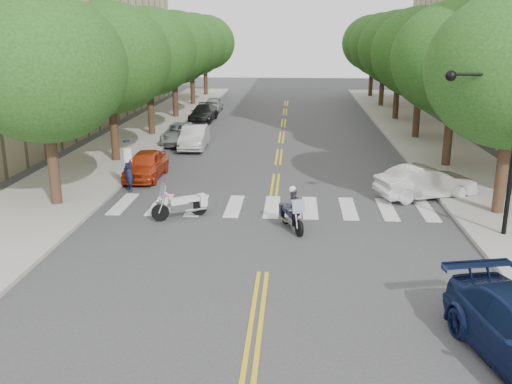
# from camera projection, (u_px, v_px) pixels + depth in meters

# --- Properties ---
(ground) EXTENTS (140.00, 140.00, 0.00)m
(ground) POSITION_uv_depth(u_px,v_px,m) (263.00, 272.00, 17.06)
(ground) COLOR #38383A
(ground) RESTS_ON ground
(sidewalk_left) EXTENTS (5.00, 60.00, 0.15)m
(sidewalk_left) POSITION_uv_depth(u_px,v_px,m) (142.00, 135.00, 38.76)
(sidewalk_left) COLOR #9E9991
(sidewalk_left) RESTS_ON ground
(sidewalk_right) EXTENTS (5.00, 60.00, 0.15)m
(sidewalk_right) POSITION_uv_depth(u_px,v_px,m) (426.00, 138.00, 37.51)
(sidewalk_right) COLOR #9E9991
(sidewalk_right) RESTS_ON ground
(tree_l_0) EXTENTS (6.40, 6.40, 8.45)m
(tree_l_0) POSITION_uv_depth(u_px,v_px,m) (44.00, 68.00, 21.86)
(tree_l_0) COLOR #382316
(tree_l_0) RESTS_ON ground
(tree_l_1) EXTENTS (6.40, 6.40, 8.45)m
(tree_l_1) POSITION_uv_depth(u_px,v_px,m) (109.00, 58.00, 29.53)
(tree_l_1) COLOR #382316
(tree_l_1) RESTS_ON ground
(tree_l_2) EXTENTS (6.40, 6.40, 8.45)m
(tree_l_2) POSITION_uv_depth(u_px,v_px,m) (148.00, 52.00, 37.20)
(tree_l_2) COLOR #382316
(tree_l_2) RESTS_ON ground
(tree_l_3) EXTENTS (6.40, 6.40, 8.45)m
(tree_l_3) POSITION_uv_depth(u_px,v_px,m) (173.00, 48.00, 44.87)
(tree_l_3) COLOR #382316
(tree_l_3) RESTS_ON ground
(tree_l_4) EXTENTS (6.40, 6.40, 8.45)m
(tree_l_4) POSITION_uv_depth(u_px,v_px,m) (191.00, 45.00, 52.54)
(tree_l_4) COLOR #382316
(tree_l_4) RESTS_ON ground
(tree_l_5) EXTENTS (6.40, 6.40, 8.45)m
(tree_l_5) POSITION_uv_depth(u_px,v_px,m) (205.00, 43.00, 60.21)
(tree_l_5) COLOR #382316
(tree_l_5) RESTS_ON ground
(tree_r_1) EXTENTS (6.40, 6.40, 8.45)m
(tree_r_1) POSITION_uv_depth(u_px,v_px,m) (455.00, 59.00, 28.37)
(tree_r_1) COLOR #382316
(tree_r_1) RESTS_ON ground
(tree_r_2) EXTENTS (6.40, 6.40, 8.45)m
(tree_r_2) POSITION_uv_depth(u_px,v_px,m) (422.00, 53.00, 36.04)
(tree_r_2) COLOR #382316
(tree_r_2) RESTS_ON ground
(tree_r_3) EXTENTS (6.40, 6.40, 8.45)m
(tree_r_3) POSITION_uv_depth(u_px,v_px,m) (400.00, 48.00, 43.71)
(tree_r_3) COLOR #382316
(tree_r_3) RESTS_ON ground
(tree_r_4) EXTENTS (6.40, 6.40, 8.45)m
(tree_r_4) POSITION_uv_depth(u_px,v_px,m) (384.00, 45.00, 51.38)
(tree_r_4) COLOR #382316
(tree_r_4) RESTS_ON ground
(tree_r_5) EXTENTS (6.40, 6.40, 8.45)m
(tree_r_5) POSITION_uv_depth(u_px,v_px,m) (373.00, 43.00, 59.05)
(tree_r_5) COLOR #382316
(tree_r_5) RESTS_ON ground
(traffic_signal_pole) EXTENTS (2.82, 0.42, 6.00)m
(traffic_signal_pole) POSITION_uv_depth(u_px,v_px,m) (502.00, 132.00, 18.88)
(traffic_signal_pole) COLOR black
(traffic_signal_pole) RESTS_ON ground
(motorcycle_police) EXTENTS (0.95, 1.95, 1.63)m
(motorcycle_police) POSITION_uv_depth(u_px,v_px,m) (292.00, 210.00, 20.57)
(motorcycle_police) COLOR black
(motorcycle_police) RESTS_ON ground
(motorcycle_parked) EXTENTS (2.02, 1.40, 1.45)m
(motorcycle_parked) POSITION_uv_depth(u_px,v_px,m) (185.00, 205.00, 21.91)
(motorcycle_parked) COLOR black
(motorcycle_parked) RESTS_ON ground
(officer_standing) EXTENTS (0.76, 0.81, 1.85)m
(officer_standing) POSITION_uv_depth(u_px,v_px,m) (128.00, 171.00, 25.38)
(officer_standing) COLOR #161833
(officer_standing) RESTS_ON ground
(convertible) EXTENTS (4.53, 2.87, 1.41)m
(convertible) POSITION_uv_depth(u_px,v_px,m) (426.00, 182.00, 24.33)
(convertible) COLOR white
(convertible) RESTS_ON ground
(parked_car_a) EXTENTS (1.63, 3.97, 1.35)m
(parked_car_a) POSITION_uv_depth(u_px,v_px,m) (146.00, 165.00, 27.61)
(parked_car_a) COLOR red
(parked_car_a) RESTS_ON ground
(parked_car_b) EXTENTS (1.59, 4.20, 1.37)m
(parked_car_b) POSITION_uv_depth(u_px,v_px,m) (194.00, 137.00, 34.47)
(parked_car_b) COLOR silver
(parked_car_b) RESTS_ON ground
(parked_car_c) EXTENTS (2.29, 4.65, 1.27)m
(parked_car_c) POSITION_uv_depth(u_px,v_px,m) (181.00, 134.00, 36.00)
(parked_car_c) COLOR #989A9F
(parked_car_c) RESTS_ON ground
(parked_car_d) EXTENTS (1.96, 4.44, 1.27)m
(parked_car_d) POSITION_uv_depth(u_px,v_px,m) (203.00, 113.00, 44.63)
(parked_car_d) COLOR black
(parked_car_d) RESTS_ON ground
(parked_car_e) EXTENTS (1.50, 3.63, 1.23)m
(parked_car_e) POSITION_uv_depth(u_px,v_px,m) (213.00, 104.00, 49.91)
(parked_car_e) COLOR #949499
(parked_car_e) RESTS_ON ground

